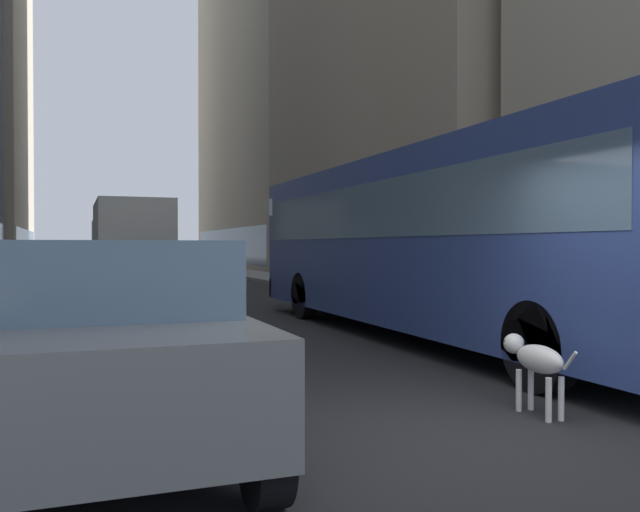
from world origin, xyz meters
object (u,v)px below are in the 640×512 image
transit_bus (434,235)px  dalmatian_dog (535,360)px  box_truck (129,243)px  car_red_coupe (78,258)px  car_white_van (79,263)px  car_grey_wagon (104,339)px

transit_bus → dalmatian_dog: size_ratio=11.98×
transit_bus → box_truck: same height
car_red_coupe → transit_bus: bearing=-80.3°
car_white_van → box_truck: 7.88m
dalmatian_dog → car_white_van: bearing=98.2°
dalmatian_dog → car_red_coupe: bearing=95.8°
box_truck → dalmatian_dog: size_ratio=7.79×
transit_bus → car_grey_wagon: size_ratio=2.59×
car_white_van → dalmatian_dog: car_white_van is taller
car_grey_wagon → car_red_coupe: same height
car_grey_wagon → dalmatian_dog: (3.82, -0.54, -0.31)m
car_grey_wagon → car_red_coupe: bearing=90.0°
transit_bus → dalmatian_dog: transit_bus is taller
box_truck → dalmatian_dog: bearing=-83.3°
car_red_coupe → dalmatian_dog: 37.91m
car_red_coupe → car_white_van: bearing=-90.0°
car_grey_wagon → box_truck: box_truck is taller
transit_bus → car_white_van: 22.31m
transit_bus → dalmatian_dog: 5.34m
car_red_coupe → dalmatian_dog: (3.82, -37.72, -0.31)m
car_grey_wagon → car_red_coupe: size_ratio=1.05×
transit_bus → car_red_coupe: (-5.60, 32.84, -0.96)m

